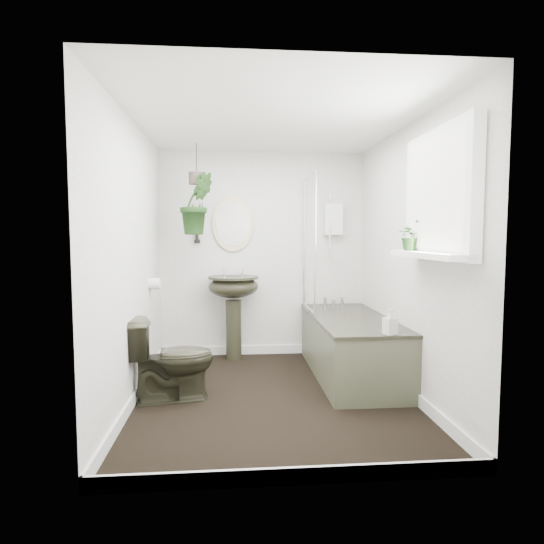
{
  "coord_description": "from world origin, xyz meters",
  "views": [
    {
      "loc": [
        -0.33,
        -3.76,
        1.36
      ],
      "look_at": [
        0.0,
        0.15,
        1.05
      ],
      "focal_mm": 30.0,
      "sensor_mm": 36.0,
      "label": 1
    }
  ],
  "objects": [
    {
      "name": "floor",
      "position": [
        0.0,
        0.0,
        -0.01
      ],
      "size": [
        2.3,
        2.8,
        0.02
      ],
      "primitive_type": "cube",
      "color": "black",
      "rests_on": "ground"
    },
    {
      "name": "ceiling",
      "position": [
        0.0,
        0.0,
        2.31
      ],
      "size": [
        2.3,
        2.8,
        0.02
      ],
      "primitive_type": "cube",
      "color": "white",
      "rests_on": "ground"
    },
    {
      "name": "wall_back",
      "position": [
        0.0,
        1.41,
        1.15
      ],
      "size": [
        2.3,
        0.02,
        2.3
      ],
      "primitive_type": "cube",
      "color": "white",
      "rests_on": "ground"
    },
    {
      "name": "wall_front",
      "position": [
        0.0,
        -1.41,
        1.15
      ],
      "size": [
        2.3,
        0.02,
        2.3
      ],
      "primitive_type": "cube",
      "color": "white",
      "rests_on": "ground"
    },
    {
      "name": "wall_left",
      "position": [
        -1.16,
        0.0,
        1.15
      ],
      "size": [
        0.02,
        2.8,
        2.3
      ],
      "primitive_type": "cube",
      "color": "white",
      "rests_on": "ground"
    },
    {
      "name": "wall_right",
      "position": [
        1.16,
        0.0,
        1.15
      ],
      "size": [
        0.02,
        2.8,
        2.3
      ],
      "primitive_type": "cube",
      "color": "white",
      "rests_on": "ground"
    },
    {
      "name": "skirting",
      "position": [
        0.0,
        0.0,
        0.05
      ],
      "size": [
        2.3,
        2.8,
        0.1
      ],
      "primitive_type": "cube",
      "color": "white",
      "rests_on": "floor"
    },
    {
      "name": "bathtub",
      "position": [
        0.8,
        0.5,
        0.29
      ],
      "size": [
        0.72,
        1.72,
        0.58
      ],
      "primitive_type": null,
      "color": "black",
      "rests_on": "floor"
    },
    {
      "name": "bath_screen",
      "position": [
        0.47,
        0.99,
        1.28
      ],
      "size": [
        0.04,
        0.72,
        1.4
      ],
      "primitive_type": null,
      "color": "silver",
      "rests_on": "bathtub"
    },
    {
      "name": "shower_box",
      "position": [
        0.8,
        1.34,
        1.55
      ],
      "size": [
        0.2,
        0.1,
        0.35
      ],
      "primitive_type": "cube",
      "color": "white",
      "rests_on": "wall_back"
    },
    {
      "name": "oval_mirror",
      "position": [
        -0.34,
        1.37,
        1.5
      ],
      "size": [
        0.46,
        0.03,
        0.62
      ],
      "primitive_type": "ellipsoid",
      "color": "beige",
      "rests_on": "wall_back"
    },
    {
      "name": "wall_sconce",
      "position": [
        -0.74,
        1.36,
        1.4
      ],
      "size": [
        0.04,
        0.04,
        0.22
      ],
      "primitive_type": "cylinder",
      "color": "black",
      "rests_on": "wall_back"
    },
    {
      "name": "toilet_roll_holder",
      "position": [
        -1.1,
        0.7,
        0.9
      ],
      "size": [
        0.11,
        0.11,
        0.11
      ],
      "primitive_type": "cylinder",
      "rotation": [
        0.0,
        1.57,
        0.0
      ],
      "color": "white",
      "rests_on": "wall_left"
    },
    {
      "name": "window_recess",
      "position": [
        1.09,
        -0.7,
        1.65
      ],
      "size": [
        0.08,
        1.0,
        0.9
      ],
      "primitive_type": "cube",
      "color": "white",
      "rests_on": "wall_right"
    },
    {
      "name": "window_sill",
      "position": [
        1.02,
        -0.7,
        1.23
      ],
      "size": [
        0.18,
        1.0,
        0.04
      ],
      "primitive_type": "cube",
      "color": "white",
      "rests_on": "wall_right"
    },
    {
      "name": "window_blinds",
      "position": [
        1.04,
        -0.7,
        1.65
      ],
      "size": [
        0.01,
        0.86,
        0.76
      ],
      "primitive_type": "cube",
      "color": "white",
      "rests_on": "wall_right"
    },
    {
      "name": "toilet",
      "position": [
        -0.85,
        -0.01,
        0.35
      ],
      "size": [
        0.74,
        0.51,
        0.69
      ],
      "primitive_type": "imported",
      "rotation": [
        0.0,
        0.0,
        1.76
      ],
      "color": "black",
      "rests_on": "floor"
    },
    {
      "name": "pedestal_sink",
      "position": [
        -0.34,
        1.19,
        0.46
      ],
      "size": [
        0.59,
        0.51,
        0.93
      ],
      "primitive_type": null,
      "rotation": [
        0.0,
        0.0,
        0.09
      ],
      "color": "black",
      "rests_on": "floor"
    },
    {
      "name": "sill_plant",
      "position": [
        1.02,
        -0.4,
        1.36
      ],
      "size": [
        0.25,
        0.24,
        0.23
      ],
      "primitive_type": "imported",
      "rotation": [
        0.0,
        0.0,
        0.33
      ],
      "color": "black",
      "rests_on": "window_sill"
    },
    {
      "name": "hanging_plant",
      "position": [
        -0.7,
        0.95,
        1.69
      ],
      "size": [
        0.43,
        0.4,
        0.63
      ],
      "primitive_type": "imported",
      "rotation": [
        0.0,
        0.0,
        0.43
      ],
      "color": "black",
      "rests_on": "ceiling"
    },
    {
      "name": "soap_bottle",
      "position": [
        0.91,
        -0.29,
        0.68
      ],
      "size": [
        0.11,
        0.12,
        0.2
      ],
      "primitive_type": "imported",
      "rotation": [
        0.0,
        0.0,
        0.32
      ],
      "color": "black",
      "rests_on": "bathtub"
    },
    {
      "name": "hanging_pot",
      "position": [
        -0.7,
        0.95,
        1.94
      ],
      "size": [
        0.16,
        0.16,
        0.12
      ],
      "primitive_type": "cylinder",
      "color": "#453731",
      "rests_on": "ceiling"
    }
  ]
}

